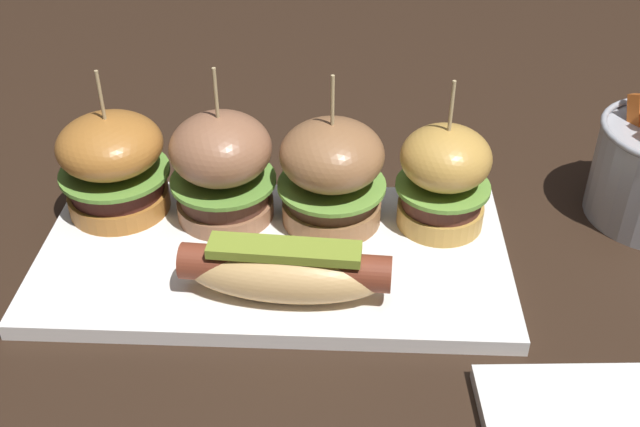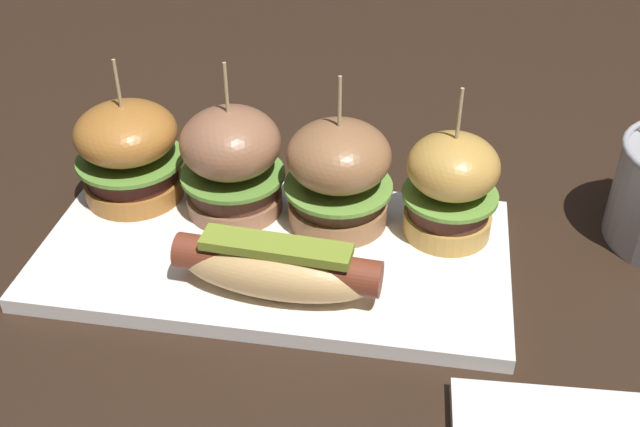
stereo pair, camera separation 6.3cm
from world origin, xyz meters
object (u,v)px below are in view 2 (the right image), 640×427
object	(u,v)px
platter_main	(275,253)
slider_far_right	(451,186)
hot_dog	(277,268)
slider_far_left	(129,151)
slider_center_left	(232,161)
slider_center_right	(338,174)

from	to	relation	value
platter_main	slider_far_right	xyz separation A→B (m)	(0.15, 0.05, 0.06)
platter_main	slider_far_right	bearing A→B (deg)	17.87
hot_dog	slider_far_left	size ratio (longest dim) A/B	1.21
slider_center_left	slider_center_right	size ratio (longest dim) A/B	1.02
slider_far_left	slider_center_right	xyz separation A→B (m)	(0.20, -0.01, 0.00)
hot_dog	slider_center_left	world-z (taller)	slider_center_left
slider_center_right	slider_center_left	bearing A→B (deg)	177.83
platter_main	slider_far_left	xyz separation A→B (m)	(-0.15, 0.06, 0.05)
hot_dog	slider_far_left	distance (m)	0.20
platter_main	slider_far_right	distance (m)	0.16
slider_far_left	slider_center_left	world-z (taller)	slider_center_left
slider_center_left	slider_center_right	xyz separation A→B (m)	(0.10, -0.00, -0.00)
platter_main	slider_center_right	size ratio (longest dim) A/B	2.83
slider_center_left	slider_far_right	distance (m)	0.19
slider_far_left	slider_center_left	distance (m)	0.10
hot_dog	slider_far_left	xyz separation A→B (m)	(-0.16, 0.11, 0.02)
platter_main	hot_dog	bearing A→B (deg)	-74.91
slider_far_left	slider_center_right	distance (m)	0.20
slider_far_left	slider_far_right	bearing A→B (deg)	-2.13
platter_main	slider_center_right	distance (m)	0.09
hot_dog	slider_center_right	xyz separation A→B (m)	(0.03, 0.11, 0.02)
platter_main	hot_dog	distance (m)	0.07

